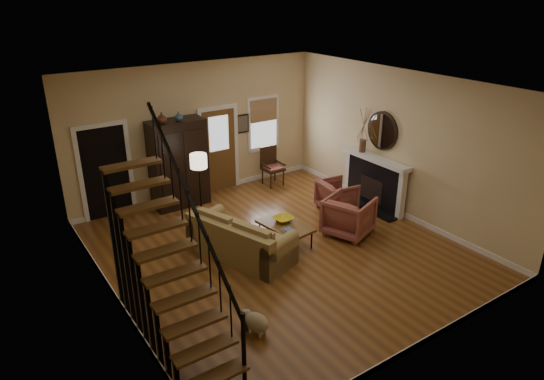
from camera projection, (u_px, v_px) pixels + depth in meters
room at (216, 159)px, 10.30m from camera, size 7.00×7.33×3.30m
staircase at (168, 245)px, 6.70m from camera, size 0.94×2.80×3.20m
fireplace at (376, 177)px, 11.46m from camera, size 0.33×1.95×2.30m
armoire at (179, 164)px, 11.39m from camera, size 1.30×0.60×2.10m
vase_a at (162, 118)px, 10.68m from camera, size 0.24×0.24×0.25m
vase_b at (179, 116)px, 10.89m from camera, size 0.20×0.20×0.21m
sofa at (241, 238)px, 9.40m from camera, size 1.54×2.30×0.79m
coffee_table at (285, 234)px, 9.91m from camera, size 0.80×1.22×0.44m
bowl at (283, 219)px, 9.95m from camera, size 0.39×0.39×0.10m
books at (289, 231)px, 9.53m from camera, size 0.21×0.29×0.05m
armchair_left at (349, 216)px, 10.23m from camera, size 1.19×1.18×0.85m
armchair_right at (337, 196)px, 11.38m from camera, size 0.89×0.87×0.72m
floor_lamp at (200, 189)px, 10.62m from camera, size 0.49×0.49×1.60m
side_chair at (273, 167)px, 12.76m from camera, size 0.54×0.54×1.02m
dog at (256, 323)px, 7.36m from camera, size 0.42×0.54×0.35m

